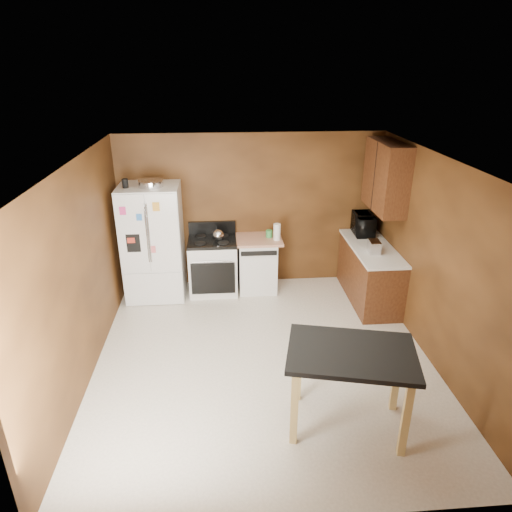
{
  "coord_description": "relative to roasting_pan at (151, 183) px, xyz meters",
  "views": [
    {
      "loc": [
        -0.47,
        -4.82,
        3.51
      ],
      "look_at": [
        -0.03,
        0.85,
        1.06
      ],
      "focal_mm": 32.0,
      "sensor_mm": 36.0,
      "label": 1
    }
  ],
  "objects": [
    {
      "name": "microwave",
      "position": [
        3.31,
        0.2,
        -0.79
      ],
      "size": [
        0.4,
        0.57,
        0.31
      ],
      "primitive_type": "imported",
      "rotation": [
        0.0,
        0.0,
        1.53
      ],
      "color": "black",
      "rests_on": "right_cabinets"
    },
    {
      "name": "wall_back",
      "position": [
        1.5,
        0.42,
        -0.6
      ],
      "size": [
        4.2,
        0.0,
        4.2
      ],
      "primitive_type": "plane",
      "rotation": [
        1.57,
        0.0,
        0.0
      ],
      "color": "brown",
      "rests_on": "ground"
    },
    {
      "name": "kettle",
      "position": [
        0.96,
        0.05,
        -0.86
      ],
      "size": [
        0.18,
        0.18,
        0.18
      ],
      "primitive_type": "sphere",
      "color": "silver",
      "rests_on": "gas_range"
    },
    {
      "name": "floor",
      "position": [
        1.5,
        -1.83,
        -1.85
      ],
      "size": [
        4.5,
        4.5,
        0.0
      ],
      "primitive_type": "plane",
      "color": "white",
      "rests_on": "ground"
    },
    {
      "name": "wall_right",
      "position": [
        3.6,
        -1.83,
        -0.6
      ],
      "size": [
        0.0,
        4.5,
        4.5
      ],
      "primitive_type": "plane",
      "rotation": [
        1.57,
        0.0,
        -1.57
      ],
      "color": "brown",
      "rests_on": "ground"
    },
    {
      "name": "paper_towel",
      "position": [
        1.88,
        0.03,
        -0.83
      ],
      "size": [
        0.14,
        0.14,
        0.26
      ],
      "primitive_type": "cylinder",
      "rotation": [
        0.0,
        0.0,
        0.26
      ],
      "color": "white",
      "rests_on": "dishwasher"
    },
    {
      "name": "ceiling",
      "position": [
        1.5,
        -1.83,
        0.65
      ],
      "size": [
        4.5,
        4.5,
        0.0
      ],
      "primitive_type": "plane",
      "rotation": [
        3.14,
        0.0,
        0.0
      ],
      "color": "white",
      "rests_on": "ground"
    },
    {
      "name": "roasting_pan",
      "position": [
        0.0,
        0.0,
        0.0
      ],
      "size": [
        0.37,
        0.37,
        0.09
      ],
      "primitive_type": "cylinder",
      "color": "silver",
      "rests_on": "refrigerator"
    },
    {
      "name": "wall_front",
      "position": [
        1.5,
        -4.08,
        -0.6
      ],
      "size": [
        4.2,
        0.0,
        4.2
      ],
      "primitive_type": "plane",
      "rotation": [
        -1.57,
        0.0,
        0.0
      ],
      "color": "brown",
      "rests_on": "ground"
    },
    {
      "name": "island",
      "position": [
        2.25,
        -3.04,
        -1.08
      ],
      "size": [
        1.4,
        1.09,
        0.91
      ],
      "color": "black",
      "rests_on": "ground"
    },
    {
      "name": "green_canister",
      "position": [
        1.77,
        0.16,
        -0.9
      ],
      "size": [
        0.12,
        0.12,
        0.11
      ],
      "primitive_type": "cylinder",
      "rotation": [
        0.0,
        0.0,
        -0.15
      ],
      "color": "green",
      "rests_on": "dishwasher"
    },
    {
      "name": "right_cabinets",
      "position": [
        3.34,
        -0.35,
        -0.94
      ],
      "size": [
        0.63,
        1.58,
        2.45
      ],
      "color": "brown",
      "rests_on": "ground"
    },
    {
      "name": "gas_range",
      "position": [
        0.86,
        0.09,
        -1.38
      ],
      "size": [
        0.76,
        0.68,
        1.1
      ],
      "color": "white",
      "rests_on": "ground"
    },
    {
      "name": "dishwasher",
      "position": [
        1.58,
        0.12,
        -1.39
      ],
      "size": [
        0.78,
        0.63,
        0.89
      ],
      "color": "white",
      "rests_on": "ground"
    },
    {
      "name": "refrigerator",
      "position": [
        -0.05,
        0.03,
        -0.95
      ],
      "size": [
        0.9,
        0.8,
        1.8
      ],
      "color": "white",
      "rests_on": "ground"
    },
    {
      "name": "pen_cup",
      "position": [
        -0.36,
        -0.05,
        0.02
      ],
      "size": [
        0.09,
        0.09,
        0.13
      ],
      "primitive_type": "cylinder",
      "color": "black",
      "rests_on": "refrigerator"
    },
    {
      "name": "toaster",
      "position": [
        3.24,
        -0.61,
        -0.86
      ],
      "size": [
        0.16,
        0.25,
        0.18
      ],
      "primitive_type": "cube",
      "rotation": [
        0.0,
        0.0,
        -0.06
      ],
      "color": "silver",
      "rests_on": "right_cabinets"
    },
    {
      "name": "wall_left",
      "position": [
        -0.6,
        -1.83,
        -0.6
      ],
      "size": [
        0.0,
        4.5,
        4.5
      ],
      "primitive_type": "plane",
      "rotation": [
        1.57,
        0.0,
        1.57
      ],
      "color": "brown",
      "rests_on": "ground"
    }
  ]
}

